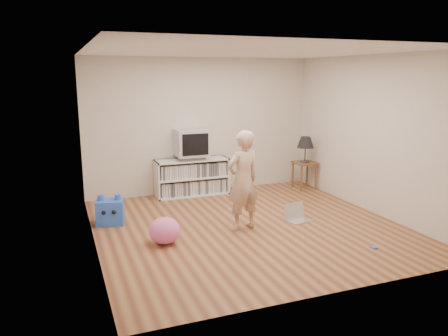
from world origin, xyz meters
name	(u,v)px	position (x,y,z in m)	size (l,w,h in m)	color
ground	(248,226)	(0.00, 0.00, 0.00)	(4.50, 4.50, 0.00)	brown
walls	(249,142)	(0.00, 0.00, 1.30)	(4.52, 4.52, 2.60)	beige
ceiling	(250,51)	(0.00, 0.00, 2.60)	(4.50, 4.50, 0.01)	white
media_unit	(192,177)	(-0.27, 2.04, 0.35)	(1.40, 0.45, 0.70)	white
dvd_deck	(192,157)	(-0.27, 2.02, 0.73)	(0.45, 0.35, 0.07)	gray
crt_tv	(191,143)	(-0.27, 2.02, 1.02)	(0.60, 0.53, 0.50)	#B2B2B7
side_table	(304,169)	(1.99, 1.65, 0.42)	(0.42, 0.42, 0.55)	brown
table_lamp	(306,143)	(1.99, 1.65, 0.94)	(0.34, 0.34, 0.52)	#333333
person	(243,181)	(-0.12, -0.08, 0.75)	(0.54, 0.36, 1.49)	#D1AB8E
laptop	(297,216)	(0.85, -0.02, 0.07)	(0.43, 0.37, 0.26)	silver
playing_cards	(374,247)	(1.22, -1.40, 0.01)	(0.07, 0.09, 0.02)	#485FC0
plush_blue	(110,211)	(-1.95, 0.86, 0.20)	(0.47, 0.41, 0.47)	blue
plush_pink	(165,231)	(-1.35, -0.23, 0.18)	(0.43, 0.43, 0.37)	pink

